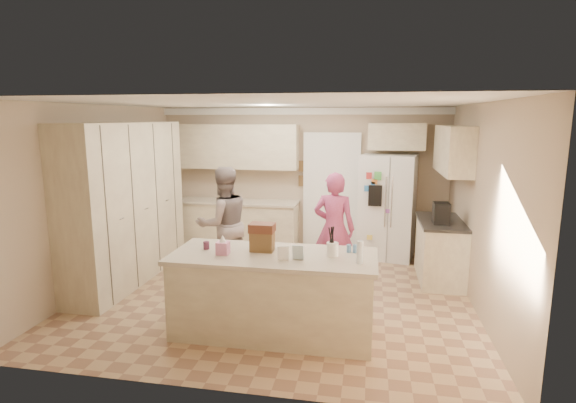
% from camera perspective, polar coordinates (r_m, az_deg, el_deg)
% --- Properties ---
extents(floor, '(5.20, 4.60, 0.02)m').
position_cam_1_polar(floor, '(6.38, -1.48, -11.73)').
color(floor, tan).
rests_on(floor, ground).
extents(ceiling, '(5.20, 4.60, 0.02)m').
position_cam_1_polar(ceiling, '(5.91, -1.60, 12.48)').
color(ceiling, white).
rests_on(ceiling, wall_back).
extents(wall_back, '(5.20, 0.02, 2.60)m').
position_cam_1_polar(wall_back, '(8.26, 1.77, 2.82)').
color(wall_back, tan).
rests_on(wall_back, ground).
extents(wall_front, '(5.20, 0.02, 2.60)m').
position_cam_1_polar(wall_front, '(3.84, -8.70, -6.38)').
color(wall_front, tan).
rests_on(wall_front, ground).
extents(wall_left, '(0.02, 4.60, 2.60)m').
position_cam_1_polar(wall_left, '(7.02, -22.86, 0.62)').
color(wall_left, tan).
rests_on(wall_left, ground).
extents(wall_right, '(0.02, 4.60, 2.60)m').
position_cam_1_polar(wall_right, '(6.05, 23.45, -0.92)').
color(wall_right, tan).
rests_on(wall_right, ground).
extents(crown_back, '(5.20, 0.08, 0.12)m').
position_cam_1_polar(crown_back, '(8.13, 1.77, 11.39)').
color(crown_back, white).
rests_on(crown_back, wall_back).
extents(pantry_bank, '(0.60, 2.60, 2.35)m').
position_cam_1_polar(pantry_bank, '(7.05, -19.80, -0.17)').
color(pantry_bank, beige).
rests_on(pantry_bank, floor).
extents(back_base_cab, '(2.20, 0.60, 0.88)m').
position_cam_1_polar(back_base_cab, '(8.37, -6.41, -3.13)').
color(back_base_cab, beige).
rests_on(back_base_cab, floor).
extents(back_countertop, '(2.24, 0.63, 0.04)m').
position_cam_1_polar(back_countertop, '(8.26, -6.49, -0.05)').
color(back_countertop, '#BFB09D').
rests_on(back_countertop, back_base_cab).
extents(back_upper_cab, '(2.20, 0.35, 0.80)m').
position_cam_1_polar(back_upper_cab, '(8.27, -6.36, 6.95)').
color(back_upper_cab, beige).
rests_on(back_upper_cab, wall_back).
extents(doorway_opening, '(0.90, 0.06, 2.10)m').
position_cam_1_polar(doorway_opening, '(8.20, 5.53, 0.95)').
color(doorway_opening, black).
rests_on(doorway_opening, floor).
extents(doorway_casing, '(1.02, 0.03, 2.22)m').
position_cam_1_polar(doorway_casing, '(8.17, 5.51, 0.91)').
color(doorway_casing, white).
rests_on(doorway_casing, floor).
extents(wall_frame_upper, '(0.15, 0.02, 0.20)m').
position_cam_1_polar(wall_frame_upper, '(8.18, 1.88, 4.51)').
color(wall_frame_upper, brown).
rests_on(wall_frame_upper, wall_back).
extents(wall_frame_lower, '(0.15, 0.02, 0.20)m').
position_cam_1_polar(wall_frame_lower, '(8.22, 1.87, 2.64)').
color(wall_frame_lower, brown).
rests_on(wall_frame_lower, wall_back).
extents(refrigerator, '(1.02, 0.86, 1.80)m').
position_cam_1_polar(refrigerator, '(7.95, 12.50, -0.65)').
color(refrigerator, white).
rests_on(refrigerator, floor).
extents(fridge_seam, '(0.02, 0.02, 1.78)m').
position_cam_1_polar(fridge_seam, '(7.60, 12.59, -1.16)').
color(fridge_seam, gray).
rests_on(fridge_seam, refrigerator).
extents(fridge_dispenser, '(0.22, 0.03, 0.35)m').
position_cam_1_polar(fridge_dispenser, '(7.54, 11.00, 0.74)').
color(fridge_dispenser, black).
rests_on(fridge_dispenser, refrigerator).
extents(fridge_handle_l, '(0.02, 0.02, 0.85)m').
position_cam_1_polar(fridge_handle_l, '(7.56, 12.26, -0.06)').
color(fridge_handle_l, silver).
rests_on(fridge_handle_l, refrigerator).
extents(fridge_handle_r, '(0.02, 0.02, 0.85)m').
position_cam_1_polar(fridge_handle_r, '(7.56, 13.01, -0.09)').
color(fridge_handle_r, silver).
rests_on(fridge_handle_r, refrigerator).
extents(over_fridge_cab, '(0.95, 0.35, 0.45)m').
position_cam_1_polar(over_fridge_cab, '(7.92, 13.60, 8.01)').
color(over_fridge_cab, beige).
rests_on(over_fridge_cab, wall_back).
extents(right_base_cab, '(0.60, 1.20, 0.88)m').
position_cam_1_polar(right_base_cab, '(7.14, 18.73, -6.04)').
color(right_base_cab, beige).
rests_on(right_base_cab, floor).
extents(right_countertop, '(0.63, 1.24, 0.04)m').
position_cam_1_polar(right_countertop, '(7.03, 18.87, -2.44)').
color(right_countertop, '#2D2B28').
rests_on(right_countertop, right_base_cab).
extents(right_upper_cab, '(0.35, 1.50, 0.70)m').
position_cam_1_polar(right_upper_cab, '(7.10, 20.23, 6.18)').
color(right_upper_cab, beige).
rests_on(right_upper_cab, wall_right).
extents(coffee_maker, '(0.22, 0.28, 0.30)m').
position_cam_1_polar(coffee_maker, '(6.79, 18.87, -1.41)').
color(coffee_maker, black).
rests_on(coffee_maker, right_countertop).
extents(island_base, '(2.20, 0.90, 0.88)m').
position_cam_1_polar(island_base, '(5.18, -1.84, -11.82)').
color(island_base, beige).
rests_on(island_base, floor).
extents(island_top, '(2.28, 0.96, 0.05)m').
position_cam_1_polar(island_top, '(5.02, -1.87, -6.96)').
color(island_top, '#BFB09D').
rests_on(island_top, island_base).
extents(utensil_crock, '(0.13, 0.13, 0.15)m').
position_cam_1_polar(utensil_crock, '(4.95, 5.66, -6.07)').
color(utensil_crock, white).
rests_on(utensil_crock, island_top).
extents(tissue_box, '(0.13, 0.13, 0.14)m').
position_cam_1_polar(tissue_box, '(5.05, -8.27, -5.86)').
color(tissue_box, pink).
rests_on(tissue_box, island_top).
extents(tissue_plume, '(0.08, 0.08, 0.08)m').
position_cam_1_polar(tissue_plume, '(5.02, -8.30, -4.66)').
color(tissue_plume, white).
rests_on(tissue_plume, tissue_box).
extents(dollhouse_body, '(0.26, 0.18, 0.22)m').
position_cam_1_polar(dollhouse_body, '(5.11, -3.29, -5.09)').
color(dollhouse_body, brown).
rests_on(dollhouse_body, island_top).
extents(dollhouse_roof, '(0.28, 0.20, 0.10)m').
position_cam_1_polar(dollhouse_roof, '(5.07, -3.31, -3.35)').
color(dollhouse_roof, '#592D1E').
rests_on(dollhouse_roof, dollhouse_body).
extents(jam_jar, '(0.07, 0.07, 0.09)m').
position_cam_1_polar(jam_jar, '(5.27, -10.33, -5.50)').
color(jam_jar, '#59263F').
rests_on(jam_jar, island_top).
extents(greeting_card_a, '(0.12, 0.06, 0.16)m').
position_cam_1_polar(greeting_card_a, '(4.78, -0.62, -6.57)').
color(greeting_card_a, white).
rests_on(greeting_card_a, island_top).
extents(greeting_card_b, '(0.12, 0.05, 0.16)m').
position_cam_1_polar(greeting_card_b, '(4.80, 1.26, -6.49)').
color(greeting_card_b, silver).
rests_on(greeting_card_b, island_top).
extents(water_bottle, '(0.07, 0.07, 0.24)m').
position_cam_1_polar(water_bottle, '(4.73, 9.11, -6.37)').
color(water_bottle, silver).
rests_on(water_bottle, island_top).
extents(shaker_salt, '(0.05, 0.05, 0.09)m').
position_cam_1_polar(shaker_salt, '(5.11, 7.72, -5.92)').
color(shaker_salt, '#4D7CB2').
rests_on(shaker_salt, island_top).
extents(shaker_pepper, '(0.05, 0.05, 0.09)m').
position_cam_1_polar(shaker_pepper, '(5.11, 8.51, -5.95)').
color(shaker_pepper, '#4D7CB2').
rests_on(shaker_pepper, island_top).
extents(teen_boy, '(1.06, 1.02, 1.71)m').
position_cam_1_polar(teen_boy, '(6.76, -8.16, -2.85)').
color(teen_boy, gray).
rests_on(teen_boy, floor).
extents(teen_girl, '(0.64, 0.46, 1.66)m').
position_cam_1_polar(teen_girl, '(6.55, 5.87, -3.47)').
color(teen_girl, '#C34DA0').
rests_on(teen_girl, floor).
extents(fridge_magnets, '(0.76, 0.02, 1.44)m').
position_cam_1_polar(fridge_magnets, '(7.60, 12.59, -1.18)').
color(fridge_magnets, tan).
rests_on(fridge_magnets, refrigerator).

